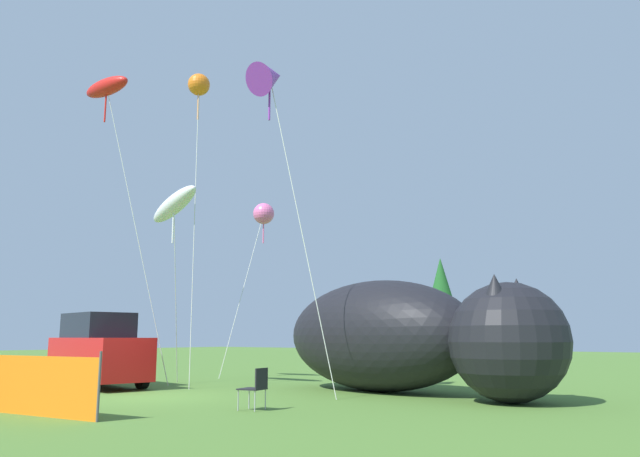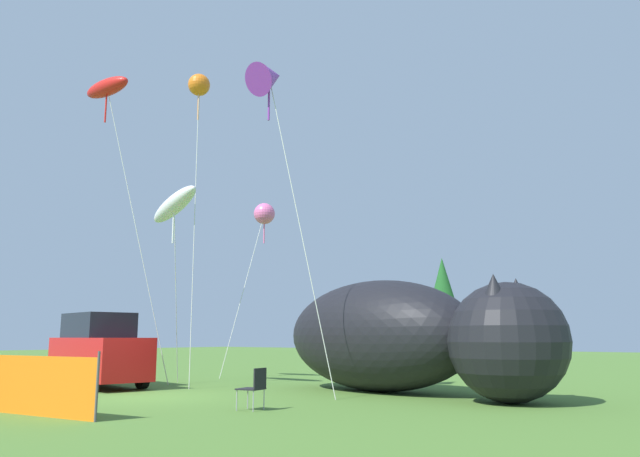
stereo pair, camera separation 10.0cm
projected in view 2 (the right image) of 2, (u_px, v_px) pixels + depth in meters
ground_plane at (143, 397)px, 16.40m from camera, size 120.00×120.00×0.00m
parked_car at (99, 351)px, 19.68m from camera, size 4.55×2.41×2.32m
folding_chair at (255, 385)px, 13.56m from camera, size 0.58×0.58×0.90m
inflatable_cat at (403, 340)px, 17.60m from camera, size 9.46×4.61×3.22m
kite_pink_octopus at (264, 214)px, 27.04m from camera, size 0.91×3.11×7.30m
kite_purple_delta at (269, 78)px, 18.07m from camera, size 2.48×1.34×9.66m
kite_red_lizard at (107, 89)px, 22.25m from camera, size 3.29×1.92×10.67m
kite_white_ghost at (174, 205)px, 20.94m from camera, size 3.20×2.04×6.57m
kite_orange_flower at (199, 87)px, 22.13m from camera, size 1.57×1.38×10.80m
horizon_tree_east at (356, 310)px, 59.11m from camera, size 2.78×2.78×6.63m
horizon_tree_west at (443, 297)px, 42.12m from camera, size 2.89×2.89×6.90m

